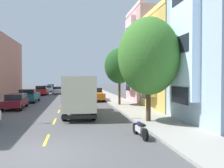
% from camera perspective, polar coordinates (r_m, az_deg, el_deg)
% --- Properties ---
extents(ground_plane, '(160.00, 160.00, 0.00)m').
position_cam_1_polar(ground_plane, '(39.85, -11.51, -3.03)').
color(ground_plane, '#4C4C4F').
extents(sidewalk_left, '(3.20, 120.00, 0.14)m').
position_cam_1_polar(sidewalk_left, '(38.75, -22.18, -3.13)').
color(sidewalk_left, '#99968E').
rests_on(sidewalk_left, ground_plane).
extents(sidewalk_right, '(3.20, 120.00, 0.14)m').
position_cam_1_polar(sidewalk_right, '(38.26, -0.91, -3.08)').
color(sidewalk_right, '#99968E').
rests_on(sidewalk_right, ground_plane).
extents(lane_centerline_dashes, '(0.14, 47.20, 0.01)m').
position_cam_1_polar(lane_centerline_dashes, '(34.37, -11.81, -3.73)').
color(lane_centerline_dashes, yellow).
rests_on(lane_centerline_dashes, ground_plane).
extents(townhouse_second_mustard, '(11.49, 6.92, 9.63)m').
position_cam_1_polar(townhouse_second_mustard, '(24.63, 21.55, 4.92)').
color(townhouse_second_mustard, tan).
rests_on(townhouse_second_mustard, ground_plane).
extents(townhouse_third_rose, '(12.07, 6.92, 11.91)m').
position_cam_1_polar(townhouse_third_rose, '(31.13, 15.20, 6.32)').
color(townhouse_third_rose, '#CC9E9E').
rests_on(townhouse_third_rose, ground_plane).
extents(street_tree_nearest, '(4.20, 4.20, 7.08)m').
position_cam_1_polar(street_tree_nearest, '(15.91, 9.09, 6.81)').
color(street_tree_nearest, '#47331E').
rests_on(street_tree_nearest, sidewalk_right).
extents(street_tree_second, '(3.32, 3.32, 6.29)m').
position_cam_1_polar(street_tree_second, '(25.53, 1.87, 4.52)').
color(street_tree_second, '#47331E').
rests_on(street_tree_second, sidewalk_right).
extents(delivery_box_truck, '(2.56, 7.65, 3.20)m').
position_cam_1_polar(delivery_box_truck, '(19.23, -8.21, -2.24)').
color(delivery_box_truck, beige).
rests_on(delivery_box_truck, ground_plane).
extents(parked_pickup_teal, '(2.01, 5.30, 1.73)m').
position_cam_1_polar(parked_pickup_teal, '(31.24, -19.94, -2.78)').
color(parked_pickup_teal, '#195B60').
rests_on(parked_pickup_teal, ground_plane).
extents(parked_wagon_burgundy, '(1.91, 4.73, 1.50)m').
position_cam_1_polar(parked_wagon_burgundy, '(25.09, -22.85, -3.87)').
color(parked_wagon_burgundy, maroon).
rests_on(parked_wagon_burgundy, ground_plane).
extents(parked_pickup_red, '(2.07, 5.33, 1.73)m').
position_cam_1_polar(parked_pickup_red, '(44.16, -17.06, -1.56)').
color(parked_pickup_red, '#AD1E1E').
rests_on(parked_pickup_red, ground_plane).
extents(parked_suv_navy, '(2.09, 4.86, 1.93)m').
position_cam_1_polar(parked_suv_navy, '(50.64, -6.23, -0.95)').
color(parked_suv_navy, navy).
rests_on(parked_suv_navy, ground_plane).
extents(parked_pickup_charcoal, '(2.11, 5.34, 1.73)m').
position_cam_1_polar(parked_pickup_charcoal, '(39.05, -5.20, -1.88)').
color(parked_pickup_charcoal, '#333338').
rests_on(parked_pickup_charcoal, ground_plane).
extents(parked_pickup_orange, '(2.11, 5.34, 1.73)m').
position_cam_1_polar(parked_pickup_orange, '(31.59, -4.03, -2.66)').
color(parked_pickup_orange, orange).
rests_on(parked_pickup_orange, ground_plane).
extents(parked_wagon_sky, '(1.87, 4.72, 1.50)m').
position_cam_1_polar(parked_wagon_sky, '(53.98, -15.64, -1.05)').
color(parked_wagon_sky, '#7A9EC6').
rests_on(parked_wagon_sky, ground_plane).
extents(parked_hatchback_forest, '(1.74, 4.00, 1.50)m').
position_cam_1_polar(parked_hatchback_forest, '(61.98, -14.99, -0.78)').
color(parked_hatchback_forest, '#194C28').
rests_on(parked_hatchback_forest, ground_plane).
extents(moving_silver_sedan, '(1.80, 4.50, 1.43)m').
position_cam_1_polar(moving_silver_sedan, '(46.71, -13.45, -1.47)').
color(moving_silver_sedan, '#B2B5BA').
rests_on(moving_silver_sedan, ground_plane).
extents(parked_motorcycle, '(0.62, 2.05, 0.90)m').
position_cam_1_polar(parked_motorcycle, '(12.23, 7.00, -11.12)').
color(parked_motorcycle, black).
rests_on(parked_motorcycle, ground_plane).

